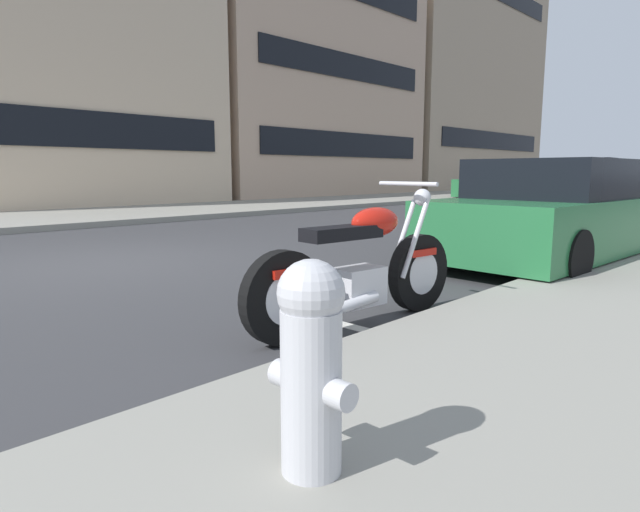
{
  "coord_description": "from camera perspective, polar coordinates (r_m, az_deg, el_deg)",
  "views": [
    {
      "loc": [
        -3.15,
        -6.99,
        1.22
      ],
      "look_at": [
        -0.07,
        -4.05,
        0.55
      ],
      "focal_mm": 30.08,
      "sensor_mm": 36.0,
      "label": 1
    }
  ],
  "objects": [
    {
      "name": "townhouse_near_left",
      "position": [
        28.69,
        -4.25,
        17.65
      ],
      "size": [
        12.51,
        9.2,
        11.15
      ],
      "color": "tan",
      "rests_on": "ground"
    },
    {
      "name": "parked_car_at_intersection",
      "position": [
        13.54,
        30.54,
        5.41
      ],
      "size": [
        4.55,
        2.02,
        1.42
      ],
      "rotation": [
        0.0,
        0.0,
        -0.06
      ],
      "color": "#236638",
      "rests_on": "ground"
    },
    {
      "name": "car_opposite_curb",
      "position": [
        25.22,
        18.15,
        7.26
      ],
      "size": [
        4.38,
        1.98,
        1.45
      ],
      "rotation": [
        0.0,
        0.0,
        3.1
      ],
      "color": "#236638",
      "rests_on": "ground"
    },
    {
      "name": "parked_motorcycle",
      "position": [
        4.26,
        4.36,
        -1.59
      ],
      "size": [
        2.17,
        0.62,
        1.14
      ],
      "rotation": [
        0.0,
        0.0,
        -0.1
      ],
      "color": "black",
      "rests_on": "ground"
    },
    {
      "name": "crossing_truck",
      "position": [
        33.95,
        28.31,
        7.38
      ],
      "size": [
        2.37,
        5.14,
        2.0
      ],
      "rotation": [
        0.0,
        0.0,
        1.64
      ],
      "color": "#141947",
      "rests_on": "ground"
    },
    {
      "name": "parked_car_mid_block",
      "position": [
        7.89,
        23.74,
        4.06
      ],
      "size": [
        4.35,
        2.0,
        1.38
      ],
      "rotation": [
        0.0,
        0.0,
        -0.05
      ],
      "color": "#236638",
      "rests_on": "ground"
    },
    {
      "name": "townhouse_mid_block",
      "position": [
        22.38,
        -26.85,
        19.45
      ],
      "size": [
        9.41,
        8.25,
        11.31
      ],
      "color": "beige",
      "rests_on": "ground"
    },
    {
      "name": "ground_plane",
      "position": [
        7.76,
        -21.76,
        -0.73
      ],
      "size": [
        260.0,
        260.0,
        0.0
      ],
      "primitive_type": "plane",
      "color": "#333335"
    },
    {
      "name": "fire_hydrant",
      "position": [
        1.93,
        -0.94,
        -11.18
      ],
      "size": [
        0.24,
        0.36,
        0.78
      ],
      "color": "#B7B7BC",
      "rests_on": "sidewalk_near_curb"
    },
    {
      "name": "townhouse_behind_pole",
      "position": [
        40.24,
        11.73,
        17.51
      ],
      "size": [
        15.26,
        9.79,
        14.68
      ],
      "color": "tan",
      "rests_on": "ground"
    },
    {
      "name": "sidewalk_far_curb",
      "position": [
        20.76,
        0.67,
        5.76
      ],
      "size": [
        120.0,
        5.0,
        0.14
      ],
      "primitive_type": "cube",
      "color": "gray",
      "rests_on": "ground"
    },
    {
      "name": "parking_stall_stripe",
      "position": [
        4.47,
        0.68,
        -6.81
      ],
      "size": [
        0.12,
        2.2,
        0.01
      ],
      "primitive_type": "cube",
      "color": "silver",
      "rests_on": "ground"
    }
  ]
}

